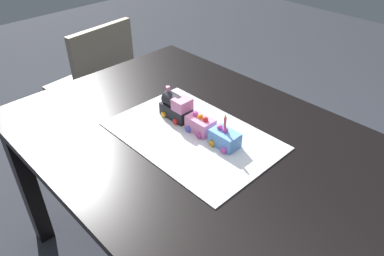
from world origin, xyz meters
TOP-DOWN VIEW (x-y plane):
  - dining_table at (0.00, 0.00)m, footprint 1.40×1.00m
  - chair at (-1.03, 0.18)m, footprint 0.44×0.44m
  - cake_board at (-0.01, -0.01)m, footprint 0.60×0.40m
  - cake_locomotive at (-0.14, 0.03)m, footprint 0.14×0.08m
  - cake_car_flatbed_bubblegum at (-0.01, 0.03)m, footprint 0.10×0.08m
  - cake_car_tanker_sky_blue at (0.11, 0.03)m, footprint 0.10×0.08m
  - birthday_candle at (0.11, 0.03)m, footprint 0.01×0.01m

SIDE VIEW (x-z plane):
  - chair at x=-1.03m, z-range 0.04..0.90m
  - dining_table at x=0.00m, z-range 0.26..1.00m
  - cake_board at x=-0.01m, z-range 0.74..0.74m
  - cake_car_tanker_sky_blue at x=0.11m, z-range 0.74..0.81m
  - cake_car_flatbed_bubblegum at x=-0.01m, z-range 0.74..0.81m
  - cake_locomotive at x=-0.14m, z-range 0.73..0.85m
  - birthday_candle at x=0.11m, z-range 0.81..0.87m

